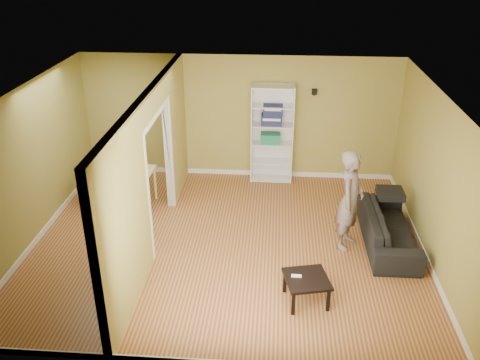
% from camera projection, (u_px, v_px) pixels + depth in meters
% --- Properties ---
extents(room_shell, '(6.50, 6.50, 6.50)m').
position_uv_depth(room_shell, '(227.00, 174.00, 8.07)').
color(room_shell, '#AA773C').
rests_on(room_shell, ground).
extents(partition, '(0.22, 5.50, 2.60)m').
position_uv_depth(partition, '(152.00, 171.00, 8.15)').
color(partition, '#989551').
rests_on(partition, ground).
extents(wall_speaker, '(0.10, 0.10, 0.10)m').
position_uv_depth(wall_speaker, '(314.00, 92.00, 10.12)').
color(wall_speaker, black).
rests_on(wall_speaker, room_shell).
extents(sofa, '(2.01, 0.86, 0.76)m').
position_uv_depth(sofa, '(389.00, 223.00, 8.47)').
color(sofa, black).
rests_on(sofa, ground).
extents(person, '(0.89, 0.81, 2.00)m').
position_uv_depth(person, '(351.00, 192.00, 8.15)').
color(person, slate).
rests_on(person, ground).
extents(bookshelf, '(0.86, 0.38, 2.05)m').
position_uv_depth(bookshelf, '(272.00, 133.00, 10.48)').
color(bookshelf, white).
rests_on(bookshelf, ground).
extents(paper_box_teal, '(0.40, 0.26, 0.20)m').
position_uv_depth(paper_box_teal, '(270.00, 138.00, 10.47)').
color(paper_box_teal, '#196268').
rests_on(paper_box_teal, bookshelf).
extents(paper_box_navy_b, '(0.42, 0.27, 0.21)m').
position_uv_depth(paper_box_navy_b, '(272.00, 120.00, 10.30)').
color(paper_box_navy_b, navy).
rests_on(paper_box_navy_b, bookshelf).
extents(paper_box_navy_c, '(0.39, 0.25, 0.20)m').
position_uv_depth(paper_box_navy_c, '(273.00, 110.00, 10.21)').
color(paper_box_navy_c, navy).
rests_on(paper_box_navy_c, bookshelf).
extents(coffee_table, '(0.60, 0.60, 0.40)m').
position_uv_depth(coffee_table, '(307.00, 281.00, 7.13)').
color(coffee_table, black).
rests_on(coffee_table, ground).
extents(game_controller, '(0.14, 0.04, 0.03)m').
position_uv_depth(game_controller, '(296.00, 276.00, 7.12)').
color(game_controller, white).
rests_on(game_controller, coffee_table).
extents(dining_table, '(1.15, 0.77, 0.72)m').
position_uv_depth(dining_table, '(122.00, 175.00, 9.57)').
color(dining_table, beige).
rests_on(dining_table, ground).
extents(chair_left, '(0.51, 0.51, 0.88)m').
position_uv_depth(chair_left, '(86.00, 181.00, 9.77)').
color(chair_left, tan).
rests_on(chair_left, ground).
extents(chair_near, '(0.49, 0.49, 0.87)m').
position_uv_depth(chair_near, '(116.00, 199.00, 9.15)').
color(chair_near, tan).
rests_on(chair_near, ground).
extents(chair_far, '(0.47, 0.47, 0.94)m').
position_uv_depth(chair_far, '(133.00, 169.00, 10.20)').
color(chair_far, tan).
rests_on(chair_far, ground).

